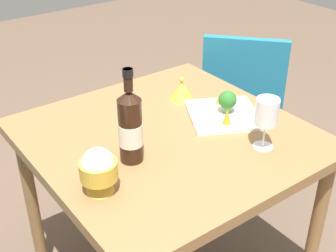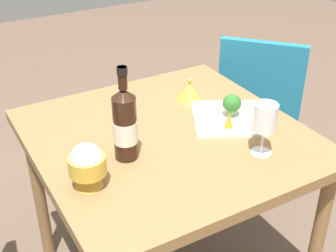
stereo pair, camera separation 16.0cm
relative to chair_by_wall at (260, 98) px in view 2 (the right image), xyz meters
name	(u,v)px [view 2 (the right image)]	position (x,y,z in m)	size (l,w,h in m)	color
dining_table	(168,153)	(0.36, -0.74, 0.12)	(0.91, 0.91, 0.73)	olive
chair_by_wall	(260,98)	(0.00, 0.00, 0.00)	(0.56, 0.56, 0.85)	teal
wine_bottle	(125,124)	(0.42, -0.93, 0.33)	(0.08, 0.08, 0.31)	black
wine_glass	(265,119)	(0.62, -0.54, 0.33)	(0.08, 0.08, 0.18)	white
rice_bowl	(87,165)	(0.50, -1.09, 0.28)	(0.11, 0.11, 0.14)	gold
rice_bowl_lid	(190,91)	(0.18, -0.54, 0.24)	(0.10, 0.10, 0.09)	gold
serving_plate	(227,118)	(0.39, -0.50, 0.21)	(0.34, 0.34, 0.02)	white
broccoli_floret	(232,104)	(0.39, -0.49, 0.27)	(0.07, 0.07, 0.09)	#729E4C
carrot_garnish_left	(226,100)	(0.32, -0.46, 0.25)	(0.03, 0.03, 0.05)	orange
carrot_garnish_right	(229,120)	(0.45, -0.55, 0.25)	(0.03, 0.03, 0.05)	orange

